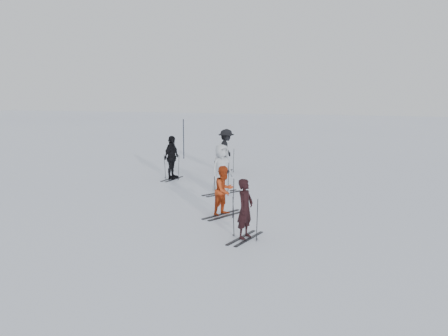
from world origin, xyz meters
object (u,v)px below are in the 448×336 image
object	(u,v)px
skier_grey	(222,169)
skier_uphill_far	(226,151)
skier_near_dark	(245,210)
skier_uphill_left	(172,158)
skier_red	(224,191)
piste_marker	(184,139)

from	to	relation	value
skier_grey	skier_uphill_far	xyz separation A→B (m)	(-1.30, 4.71, 0.09)
skier_near_dark	skier_uphill_left	size ratio (longest dim) A/B	0.84
skier_near_dark	skier_red	world-z (taller)	skier_near_dark
skier_red	piste_marker	bearing A→B (deg)	52.71
skier_near_dark	piste_marker	world-z (taller)	piste_marker
skier_near_dark	piste_marker	distance (m)	15.49
skier_near_dark	skier_red	xyz separation A→B (m)	(-1.27, 2.16, -0.02)
skier_red	skier_grey	world-z (taller)	skier_grey
skier_red	skier_grey	distance (m)	3.29
skier_near_dark	skier_red	size ratio (longest dim) A/B	1.02
skier_uphill_left	piste_marker	xyz separation A→B (m)	(-1.97, 6.18, 0.18)
skier_near_dark	skier_grey	xyz separation A→B (m)	(-2.35, 5.26, 0.13)
skier_grey	skier_red	bearing A→B (deg)	-128.87
skier_grey	piste_marker	world-z (taller)	piste_marker
skier_grey	skier_uphill_left	world-z (taller)	skier_uphill_left
skier_near_dark	skier_uphill_far	distance (m)	10.62
skier_red	piste_marker	distance (m)	13.00
skier_near_dark	skier_grey	world-z (taller)	skier_grey
skier_uphill_far	skier_red	bearing A→B (deg)	-169.37
skier_uphill_left	skier_uphill_far	xyz separation A→B (m)	(1.70, 2.49, 0.07)
skier_grey	piste_marker	distance (m)	9.76
skier_near_dark	skier_uphill_left	xyz separation A→B (m)	(-5.35, 7.47, 0.15)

